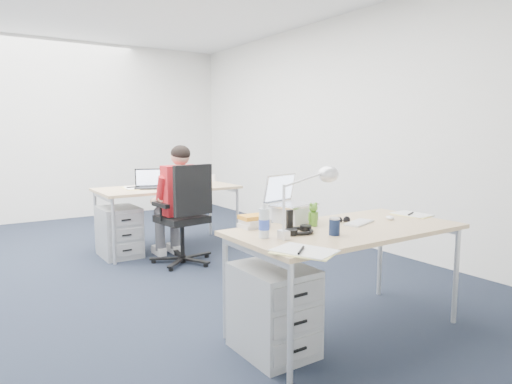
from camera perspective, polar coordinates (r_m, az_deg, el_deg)
floor at (r=4.52m, az=-18.37°, el=-10.54°), size 7.00×7.00×0.00m
room at (r=4.33m, az=-19.32°, el=11.62°), size 6.02×7.02×2.80m
desk_near at (r=3.17m, az=11.24°, el=-5.17°), size 1.60×0.80×0.73m
desk_far at (r=5.47m, az=-11.00°, el=0.13°), size 1.60×0.80×0.73m
office_chair at (r=4.85m, az=-8.99°, el=-5.40°), size 0.74×0.74×1.05m
seated_person at (r=4.94m, az=-9.95°, el=-1.35°), size 0.38×0.66×1.23m
drawer_pedestal_near at (r=2.93m, az=2.16°, el=-14.47°), size 0.40×0.50×0.55m
drawer_pedestal_far at (r=5.30m, az=-16.72°, el=-4.76°), size 0.40×0.50×0.55m
silver_laptop at (r=3.27m, az=4.75°, el=-0.86°), size 0.37×0.32×0.34m
wireless_keyboard at (r=3.31m, az=12.76°, el=-3.75°), size 0.30×0.20×0.01m
computer_mouse at (r=3.51m, az=16.41°, el=-3.11°), size 0.08×0.10×0.03m
headphones at (r=2.94m, az=5.37°, el=-4.73°), size 0.29×0.26×0.04m
can_koozie at (r=2.90m, az=9.78°, el=-4.25°), size 0.08×0.08×0.11m
water_bottle at (r=2.78m, az=1.02°, el=-3.63°), size 0.07×0.07×0.21m
bear_figurine at (r=3.16m, az=7.17°, el=-2.76°), size 0.09×0.07×0.16m
book_stack at (r=3.10m, az=-0.27°, el=-3.67°), size 0.21×0.17×0.08m
cordless_phone at (r=2.96m, az=4.22°, el=-3.62°), size 0.04×0.03×0.14m
papers_left at (r=2.47m, az=6.04°, el=-7.43°), size 0.34×0.39×0.01m
papers_right at (r=3.75m, az=18.93°, el=-2.69°), size 0.22×0.29×0.01m
sunglasses at (r=3.34m, az=10.79°, el=-3.49°), size 0.13×0.08×0.03m
desk_lamp at (r=2.81m, az=5.70°, el=-1.08°), size 0.41×0.19×0.45m
dark_laptop at (r=5.35m, az=-13.24°, el=1.67°), size 0.42×0.41×0.24m
far_cup at (r=6.01m, az=-5.32°, el=1.74°), size 0.06×0.06×0.09m
far_papers at (r=5.42m, az=-14.87°, el=0.49°), size 0.29×0.37×0.01m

